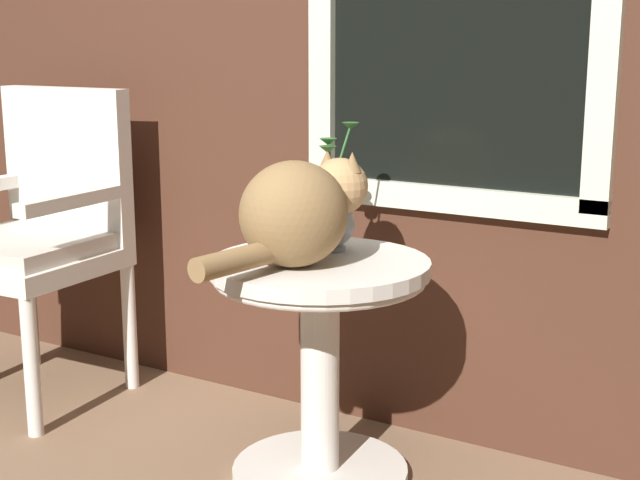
{
  "coord_description": "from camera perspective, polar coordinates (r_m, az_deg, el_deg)",
  "views": [
    {
      "loc": [
        1.37,
        -1.57,
        1.11
      ],
      "look_at": [
        0.25,
        0.29,
        0.63
      ],
      "focal_mm": 51.47,
      "sensor_mm": 36.0,
      "label": 1
    }
  ],
  "objects": [
    {
      "name": "wicker_side_table",
      "position": [
        2.29,
        0.0,
        -5.9
      ],
      "size": [
        0.54,
        0.54,
        0.58
      ],
      "color": "silver",
      "rests_on": "ground_plane"
    },
    {
      "name": "pewter_vase_with_ivy",
      "position": [
        2.32,
        0.8,
        1.61
      ],
      "size": [
        0.11,
        0.12,
        0.32
      ],
      "color": "gray",
      "rests_on": "wicker_side_table"
    },
    {
      "name": "wicker_chair",
      "position": [
        2.97,
        -17.01,
        0.77
      ],
      "size": [
        0.5,
        0.48,
        0.95
      ],
      "color": "silver",
      "rests_on": "ground_plane"
    },
    {
      "name": "cat",
      "position": [
        2.17,
        -1.31,
        1.82
      ],
      "size": [
        0.29,
        0.56,
        0.26
      ],
      "color": "olive",
      "rests_on": "wicker_side_table"
    }
  ]
}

